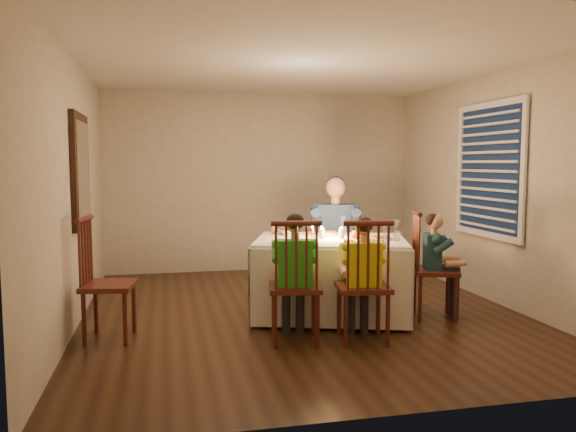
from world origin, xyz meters
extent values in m
plane|color=black|center=(0.00, 0.00, 0.00)|extent=(5.00, 5.00, 0.00)
cube|color=beige|center=(-2.25, 0.00, 1.30)|extent=(0.02, 5.00, 2.60)
cube|color=beige|center=(2.25, 0.00, 1.30)|extent=(0.02, 5.00, 2.60)
cube|color=beige|center=(0.00, 2.50, 1.30)|extent=(4.50, 0.02, 2.60)
plane|color=white|center=(0.00, 0.00, 2.60)|extent=(5.00, 5.00, 0.00)
cube|color=white|center=(0.26, -0.19, 0.79)|extent=(1.76, 1.47, 0.04)
cube|color=white|center=(0.42, 0.33, 0.40)|extent=(1.48, 0.47, 0.75)
cube|color=white|center=(0.10, -0.71, 0.40)|extent=(1.48, 0.47, 0.75)
cube|color=white|center=(0.99, -0.41, 0.40)|extent=(0.35, 1.07, 0.75)
cube|color=white|center=(-0.47, 0.04, 0.40)|extent=(0.35, 1.07, 0.75)
cylinder|color=silver|center=(0.33, 0.16, 0.82)|extent=(0.33, 0.33, 0.02)
cylinder|color=silver|center=(-0.16, -0.44, 0.82)|extent=(0.33, 0.33, 0.02)
cylinder|color=silver|center=(0.51, -0.59, 0.82)|extent=(0.33, 0.33, 0.02)
cylinder|color=silver|center=(0.72, -0.34, 0.82)|extent=(0.33, 0.33, 0.02)
cylinder|color=white|center=(0.17, -0.16, 0.86)|extent=(0.06, 0.06, 0.10)
cylinder|color=white|center=(0.36, -0.22, 0.86)|extent=(0.06, 0.06, 0.10)
sphere|color=gold|center=(-0.24, 0.30, 0.85)|extent=(0.09, 0.09, 0.09)
sphere|color=orange|center=(0.51, -0.21, 0.85)|extent=(0.08, 0.08, 0.08)
imported|color=silver|center=(-0.10, 0.23, 0.84)|extent=(0.25, 0.25, 0.06)
cube|color=black|center=(-2.22, 0.30, 1.50)|extent=(0.05, 0.95, 1.15)
cube|color=white|center=(-2.19, 0.30, 1.50)|extent=(0.01, 0.78, 0.98)
cube|color=#0D1A34|center=(2.23, 0.10, 1.50)|extent=(0.01, 1.20, 1.40)
cube|color=white|center=(2.21, 0.10, 1.50)|extent=(0.03, 1.34, 1.54)
camera|label=1|loc=(-1.40, -5.66, 1.58)|focal=35.00mm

